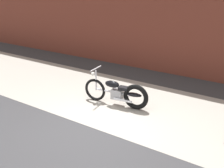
# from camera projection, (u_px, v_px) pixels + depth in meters

# --- Properties ---
(ground_plane) EXTENTS (80.00, 80.00, 0.00)m
(ground_plane) POSITION_uv_depth(u_px,v_px,m) (95.00, 129.00, 6.32)
(ground_plane) COLOR #38383A
(sidewalk_slab) EXTENTS (36.00, 3.50, 0.01)m
(sidewalk_slab) POSITION_uv_depth(u_px,v_px,m) (131.00, 103.00, 7.68)
(sidewalk_slab) COLOR #9E998E
(sidewalk_slab) RESTS_ON ground
(motorcycle_black) EXTENTS (2.00, 0.58, 1.03)m
(motorcycle_black) POSITION_uv_depth(u_px,v_px,m) (120.00, 93.00, 7.39)
(motorcycle_black) COLOR black
(motorcycle_black) RESTS_ON ground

